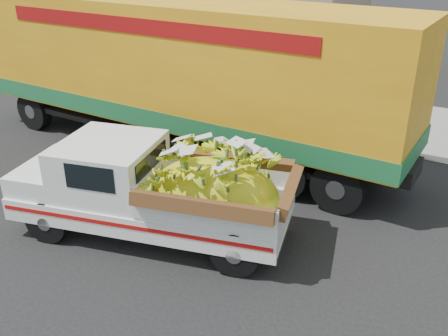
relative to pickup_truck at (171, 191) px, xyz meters
The scene contains 5 objects.
ground 1.92m from the pickup_truck, 167.66° to the left, with size 100.00×100.00×0.00m, color black.
curb 6.39m from the pickup_truck, 104.90° to the left, with size 60.00×0.25×0.15m, color gray.
sidewalk 8.42m from the pickup_truck, 101.21° to the left, with size 60.00×4.00×0.14m, color gray.
pickup_truck is the anchor object (origin of this frame).
semi_trailer 4.41m from the pickup_truck, 120.66° to the left, with size 12.04×3.22×3.80m.
Camera 1 is at (6.29, -6.95, 5.19)m, focal length 40.00 mm.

